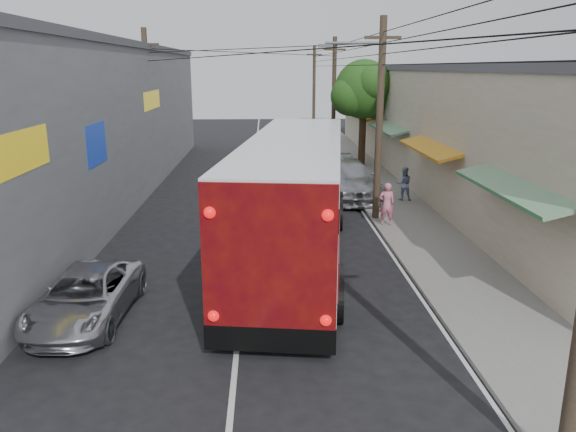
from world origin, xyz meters
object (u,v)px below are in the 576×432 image
object	(u,v)px
parked_car_mid	(324,160)
parked_car_far	(313,152)
jeepney	(86,296)
coach_bus	(295,196)
pedestrian_near	(387,204)
parked_suv	(346,179)
pedestrian_far	(404,184)

from	to	relation	value
parked_car_mid	parked_car_far	bearing A→B (deg)	99.60
parked_car_far	jeepney	bearing A→B (deg)	-106.45
coach_bus	pedestrian_near	size ratio (longest dim) A/B	8.34
jeepney	parked_car_mid	size ratio (longest dim) A/B	1.08
parked_suv	parked_car_far	xyz separation A→B (m)	(-0.80, 9.64, -0.08)
jeepney	pedestrian_near	size ratio (longest dim) A/B	2.65
parked_car_mid	pedestrian_near	bearing A→B (deg)	-82.44
coach_bus	parked_car_mid	bearing A→B (deg)	88.24
parked_car_mid	pedestrian_far	world-z (taller)	pedestrian_far
parked_suv	pedestrian_near	distance (m)	5.50
jeepney	parked_car_mid	world-z (taller)	parked_car_mid
parked_car_mid	parked_car_far	size ratio (longest dim) A/B	0.84
coach_bus	parked_suv	world-z (taller)	coach_bus
jeepney	parked_car_far	size ratio (longest dim) A/B	0.91
jeepney	pedestrian_far	bearing A→B (deg)	50.75
coach_bus	jeepney	size ratio (longest dim) A/B	3.14
pedestrian_near	coach_bus	bearing A→B (deg)	48.34
coach_bus	parked_suv	size ratio (longest dim) A/B	2.30
jeepney	pedestrian_near	bearing A→B (deg)	43.46
parked_suv	parked_car_far	world-z (taller)	parked_suv
coach_bus	parked_suv	xyz separation A→B (m)	(2.95, 8.76, -1.17)
parked_suv	pedestrian_far	world-z (taller)	parked_suv
jeepney	parked_suv	xyz separation A→B (m)	(8.40, 13.38, 0.26)
coach_bus	pedestrian_far	xyz separation A→B (m)	(5.45, 7.51, -1.16)
jeepney	pedestrian_near	distance (m)	12.16
jeepney	pedestrian_far	distance (m)	16.31
coach_bus	parked_car_mid	world-z (taller)	coach_bus
pedestrian_near	pedestrian_far	distance (m)	4.52
pedestrian_near	pedestrian_far	xyz separation A→B (m)	(1.69, 4.19, -0.07)
coach_bus	pedestrian_far	world-z (taller)	coach_bus
jeepney	parked_suv	distance (m)	15.80
parked_suv	pedestrian_near	size ratio (longest dim) A/B	3.62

